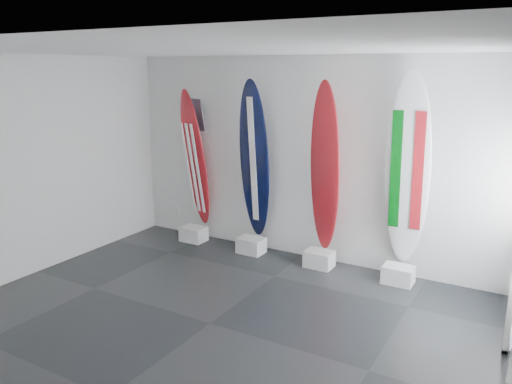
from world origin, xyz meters
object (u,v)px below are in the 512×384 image
Objects in this scene: surfboard_usa at (195,159)px; surfboard_swiss at (325,168)px; surfboard_navy at (254,160)px; surfboard_italy at (408,171)px.

surfboard_usa is 0.94× the size of surfboard_swiss.
surfboard_usa is 2.27m from surfboard_swiss.
surfboard_italy is at bearing 8.04° from surfboard_navy.
surfboard_italy is at bearing 20.48° from surfboard_swiss.
surfboard_swiss is 1.15m from surfboard_italy.
surfboard_usa is 0.94× the size of surfboard_navy.
surfboard_usa is 1.12m from surfboard_navy.
surfboard_navy is 2.30m from surfboard_italy.
surfboard_swiss is at bearing 8.04° from surfboard_navy.
surfboard_usa is at bearing -171.96° from surfboard_navy.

